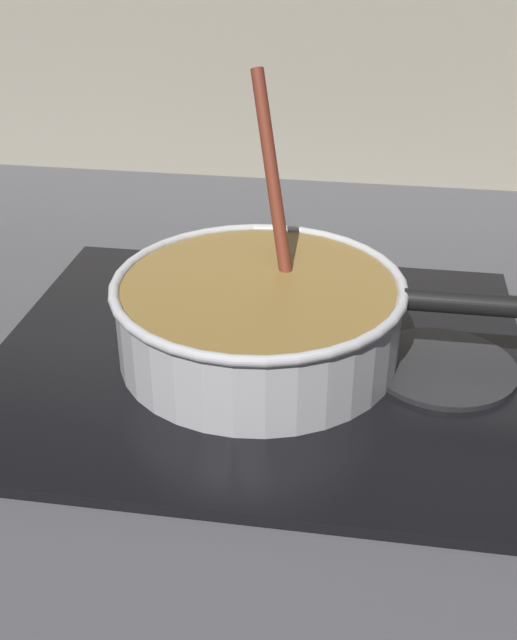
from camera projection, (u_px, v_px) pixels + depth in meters
name	position (u px, v px, depth m)	size (l,w,h in m)	color
ground	(156.00, 489.00, 0.69)	(2.40, 1.60, 0.04)	#4C4C51
backsplash_wall	(278.00, 9.00, 1.23)	(2.40, 0.02, 0.55)	#B2A893
hob_plate	(258.00, 359.00, 0.83)	(0.56, 0.48, 0.01)	black
burner_ring	(258.00, 351.00, 0.83)	(0.19, 0.19, 0.01)	#592D0C
spare_burner	(443.00, 367.00, 0.80)	(0.15, 0.15, 0.01)	#262628
cooking_pan	(260.00, 316.00, 0.81)	(0.45, 0.30, 0.27)	silver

